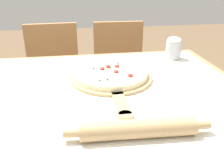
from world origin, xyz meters
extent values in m
cube|color=#A87F51|center=(0.00, 0.00, 0.76)|extent=(1.17, 0.96, 0.03)
cylinder|color=#A87F51|center=(-0.53, 0.43, 0.37)|extent=(0.06, 0.06, 0.74)
cylinder|color=#A87F51|center=(0.53, 0.43, 0.37)|extent=(0.06, 0.06, 0.74)
cube|color=silver|center=(0.00, 0.00, 0.78)|extent=(1.09, 0.88, 0.00)
cylinder|color=tan|center=(0.03, 0.10, 0.79)|extent=(0.37, 0.37, 0.01)
cube|color=tan|center=(0.03, -0.14, 0.79)|extent=(0.04, 0.16, 0.01)
cylinder|color=tan|center=(0.03, -0.22, 0.79)|extent=(0.05, 0.05, 0.01)
cylinder|color=beige|center=(0.03, 0.10, 0.80)|extent=(0.33, 0.33, 0.02)
torus|color=beige|center=(0.03, 0.10, 0.81)|extent=(0.33, 0.33, 0.02)
cylinder|color=white|center=(0.03, 0.10, 0.81)|extent=(0.29, 0.29, 0.00)
ellipsoid|color=red|center=(0.02, 0.16, 0.82)|extent=(0.02, 0.02, 0.01)
ellipsoid|color=red|center=(0.06, 0.16, 0.82)|extent=(0.02, 0.02, 0.01)
ellipsoid|color=red|center=(-0.01, 0.14, 0.82)|extent=(0.02, 0.02, 0.01)
ellipsoid|color=red|center=(0.10, 0.04, 0.82)|extent=(0.02, 0.02, 0.01)
ellipsoid|color=red|center=(0.05, 0.09, 0.82)|extent=(0.02, 0.02, 0.01)
cube|color=#387533|center=(-0.05, 0.14, 0.81)|extent=(0.01, 0.01, 0.01)
cube|color=#387533|center=(0.00, 0.01, 0.81)|extent=(0.01, 0.01, 0.01)
cube|color=#387533|center=(0.03, 0.14, 0.81)|extent=(0.01, 0.01, 0.01)
cube|color=#387533|center=(0.08, 0.20, 0.81)|extent=(0.01, 0.01, 0.01)
cube|color=#387533|center=(-0.03, 0.01, 0.81)|extent=(0.01, 0.01, 0.01)
cylinder|color=tan|center=(0.04, -0.32, 0.81)|extent=(0.33, 0.07, 0.06)
cylinder|color=tan|center=(-0.15, -0.31, 0.81)|extent=(0.05, 0.03, 0.03)
cylinder|color=tan|center=(0.23, -0.33, 0.81)|extent=(0.05, 0.03, 0.03)
cube|color=#A37547|center=(-0.29, 0.72, 0.43)|extent=(0.42, 0.42, 0.02)
cube|color=#A37547|center=(-0.30, 0.91, 0.67)|extent=(0.38, 0.06, 0.44)
cylinder|color=#A37547|center=(-0.44, 0.55, 0.21)|extent=(0.04, 0.04, 0.42)
cylinder|color=#A37547|center=(-0.12, 0.57, 0.21)|extent=(0.04, 0.04, 0.42)
cylinder|color=#A37547|center=(-0.46, 0.87, 0.21)|extent=(0.04, 0.04, 0.42)
cylinder|color=#A37547|center=(-0.14, 0.89, 0.21)|extent=(0.04, 0.04, 0.42)
cube|color=#A37547|center=(0.20, 0.72, 0.43)|extent=(0.41, 0.41, 0.02)
cube|color=#A37547|center=(0.20, 0.91, 0.67)|extent=(0.38, 0.05, 0.44)
cylinder|color=#A37547|center=(0.03, 0.57, 0.21)|extent=(0.04, 0.04, 0.42)
cylinder|color=#A37547|center=(0.35, 0.56, 0.21)|extent=(0.04, 0.04, 0.42)
cylinder|color=#A37547|center=(0.04, 0.89, 0.21)|extent=(0.04, 0.04, 0.42)
cylinder|color=#A37547|center=(0.36, 0.88, 0.21)|extent=(0.04, 0.04, 0.42)
cylinder|color=#B2B7BC|center=(0.41, 0.33, 0.83)|extent=(0.08, 0.08, 0.09)
ellipsoid|color=white|center=(0.41, 0.33, 0.88)|extent=(0.08, 0.08, 0.04)
camera|label=1|loc=(-0.12, -0.86, 1.21)|focal=38.00mm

